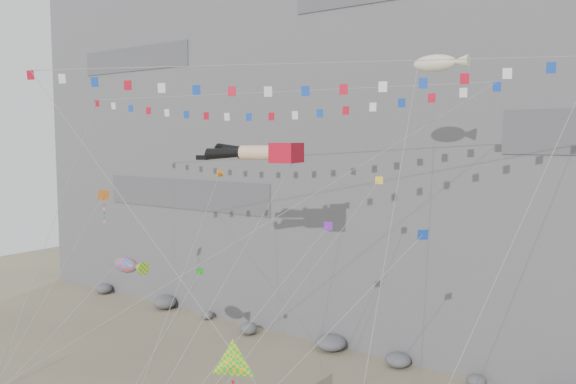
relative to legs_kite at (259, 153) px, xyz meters
The scene contains 14 objects.
cliff 26.65m from the legs_kite, 91.21° to the left, with size 80.00×28.00×50.00m, color slate.
talus_boulders 19.07m from the legs_kite, 92.96° to the left, with size 60.00×3.00×1.20m, color #59595E, non-canonical shape.
legs_kite is the anchor object (origin of this frame).
flag_banner_upper 5.06m from the legs_kite, 126.95° to the left, with size 31.08×14.39×27.89m.
flag_banner_lower 7.83m from the legs_kite, 37.60° to the right, with size 28.20×12.79×23.96m.
harlequin_kite 13.98m from the legs_kite, behind, with size 2.96×9.11×15.71m.
fish_windsock 12.20m from the legs_kite, 153.50° to the right, with size 7.45×7.91×12.60m.
delta_kite 14.63m from the legs_kite, 58.99° to the right, with size 5.37×5.17×9.15m.
blimp_windsock 12.14m from the legs_kite, 17.96° to the left, with size 3.74×13.67×25.47m.
small_kite_a 5.11m from the legs_kite, 167.34° to the left, with size 4.56×13.93×20.46m.
small_kite_b 7.58m from the legs_kite, 14.93° to the right, with size 6.44×11.21×17.35m.
small_kite_c 8.86m from the legs_kite, 129.36° to the right, with size 1.90×11.11×13.87m.
small_kite_d 7.80m from the legs_kite, 17.39° to the left, with size 5.89×15.46×21.76m.
small_kite_e 12.70m from the legs_kite, ahead, with size 9.60×10.59×18.34m.
Camera 1 is at (23.08, -22.18, 17.49)m, focal length 35.00 mm.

